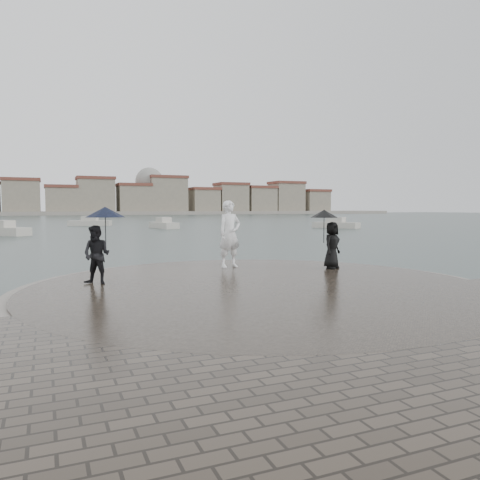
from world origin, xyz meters
name	(u,v)px	position (x,y,z in m)	size (l,w,h in m)	color
ground	(335,330)	(0.00, 0.00, 0.00)	(400.00, 400.00, 0.00)	#2B3835
kerb_ring	(259,292)	(0.00, 3.50, 0.16)	(12.50, 12.50, 0.32)	gray
quay_tip	(259,291)	(0.00, 3.50, 0.18)	(11.90, 11.90, 0.36)	#2D261E
statue	(230,234)	(0.60, 7.15, 1.49)	(0.82, 0.54, 2.26)	white
visitor_left	(99,241)	(-3.84, 5.25, 1.49)	(1.25, 1.08, 2.04)	black
visitor_right	(330,236)	(3.53, 5.55, 1.43)	(1.17, 0.97, 1.95)	black
far_skyline	(41,198)	(-6.29, 160.71, 5.61)	(260.00, 20.00, 37.00)	gray
boats	(156,226)	(6.46, 45.18, 0.38)	(39.68, 24.35, 1.50)	#BCB6A9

